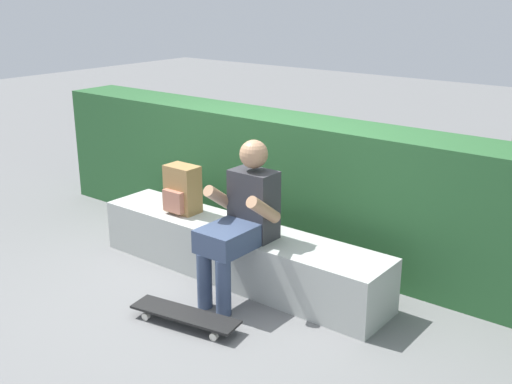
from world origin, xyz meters
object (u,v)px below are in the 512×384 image
Objects in this scene: person_skater at (242,217)px; backpack_on_bench at (182,190)px; bench_main at (238,252)px; skateboard_near_person at (185,315)px.

backpack_on_bench is at bearing 165.67° from person_skater.
backpack_on_bench reaches higher than bench_main.
person_skater is 0.84m from backpack_on_bench.
backpack_on_bench is (-0.59, -0.01, 0.41)m from bench_main.
bench_main is at bearing 103.89° from skateboard_near_person.
skateboard_near_person is (0.20, -0.81, -0.14)m from bench_main.
bench_main is 3.13× the size of skateboard_near_person.
skateboard_near_person is (-0.02, -0.59, -0.55)m from person_skater.
bench_main is 6.44× the size of backpack_on_bench.
person_skater is (0.22, -0.22, 0.42)m from bench_main.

